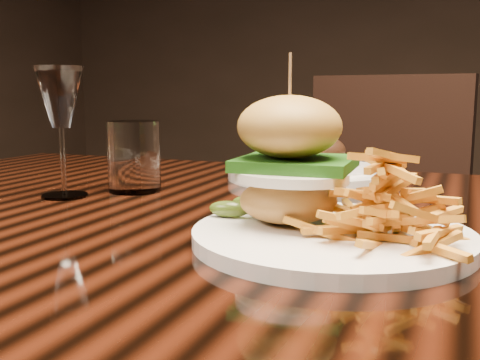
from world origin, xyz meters
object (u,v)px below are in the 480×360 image
at_px(far_dish, 312,168).
at_px(chair_far, 373,223).
at_px(burger_plate, 331,192).
at_px(wine_glass, 60,102).
at_px(dining_table, 304,274).

relative_size(far_dish, chair_far, 0.31).
relative_size(burger_plate, wine_glass, 1.50).
height_order(dining_table, wine_glass, wine_glass).
relative_size(wine_glass, chair_far, 0.20).
relative_size(burger_plate, far_dish, 0.95).
bearing_deg(burger_plate, far_dish, 116.89).
bearing_deg(dining_table, wine_glass, -177.85).
distance_m(burger_plate, chair_far, 1.05).
bearing_deg(wine_glass, burger_plate, -14.30).
xyz_separation_m(burger_plate, wine_glass, (-0.42, 0.11, 0.09)).
bearing_deg(wine_glass, far_dish, 46.27).
relative_size(dining_table, burger_plate, 5.66).
xyz_separation_m(far_dish, chair_far, (0.02, 0.60, -0.23)).
height_order(burger_plate, wine_glass, burger_plate).
xyz_separation_m(wine_glass, far_dish, (0.29, 0.31, -0.12)).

